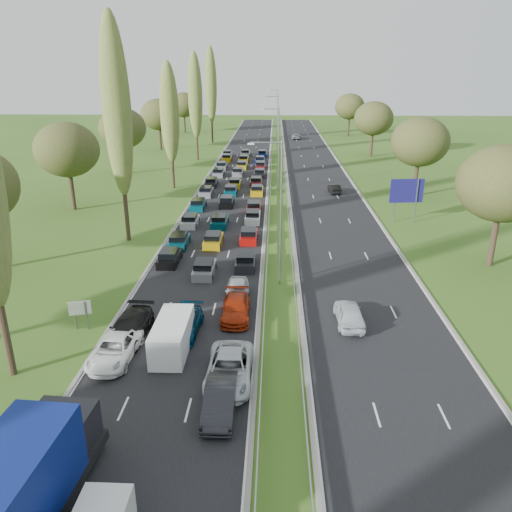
{
  "coord_description": "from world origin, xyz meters",
  "views": [
    {
      "loc": [
        3.96,
        4.13,
        17.06
      ],
      "look_at": [
        2.39,
        45.62,
        1.5
      ],
      "focal_mm": 35.0,
      "sensor_mm": 36.0,
      "label": 1
    }
  ],
  "objects_px": {
    "near_car_3": "(129,328)",
    "direction_sign": "(407,193)",
    "blue_lorry": "(16,495)",
    "near_car_2": "(115,349)",
    "white_van_rear": "(173,334)",
    "info_sign": "(80,311)"
  },
  "relations": [
    {
      "from": "near_car_3",
      "to": "direction_sign",
      "type": "distance_m",
      "value": 38.02
    },
    {
      "from": "blue_lorry",
      "to": "direction_sign",
      "type": "bearing_deg",
      "value": 64.32
    },
    {
      "from": "blue_lorry",
      "to": "near_car_3",
      "type": "bearing_deg",
      "value": 94.5
    },
    {
      "from": "near_car_2",
      "to": "near_car_3",
      "type": "relative_size",
      "value": 0.93
    },
    {
      "from": "white_van_rear",
      "to": "info_sign",
      "type": "bearing_deg",
      "value": 160.47
    },
    {
      "from": "near_car_3",
      "to": "info_sign",
      "type": "xyz_separation_m",
      "value": [
        -3.74,
        1.3,
        0.55
      ]
    },
    {
      "from": "near_car_2",
      "to": "near_car_3",
      "type": "xyz_separation_m",
      "value": [
        0.2,
        2.57,
        0.08
      ]
    },
    {
      "from": "white_van_rear",
      "to": "info_sign",
      "type": "relative_size",
      "value": 2.51
    },
    {
      "from": "blue_lorry",
      "to": "direction_sign",
      "type": "distance_m",
      "value": 50.37
    },
    {
      "from": "blue_lorry",
      "to": "white_van_rear",
      "type": "height_order",
      "value": "blue_lorry"
    },
    {
      "from": "near_car_2",
      "to": "white_van_rear",
      "type": "bearing_deg",
      "value": 24.86
    },
    {
      "from": "blue_lorry",
      "to": "white_van_rear",
      "type": "bearing_deg",
      "value": 81.65
    },
    {
      "from": "near_car_3",
      "to": "near_car_2",
      "type": "bearing_deg",
      "value": -90.52
    },
    {
      "from": "white_van_rear",
      "to": "direction_sign",
      "type": "relative_size",
      "value": 1.01
    },
    {
      "from": "white_van_rear",
      "to": "info_sign",
      "type": "xyz_separation_m",
      "value": [
        -6.96,
        2.48,
        0.28
      ]
    },
    {
      "from": "near_car_2",
      "to": "white_van_rear",
      "type": "relative_size",
      "value": 0.98
    },
    {
      "from": "info_sign",
      "to": "near_car_2",
      "type": "bearing_deg",
      "value": -47.52
    },
    {
      "from": "near_car_2",
      "to": "white_van_rear",
      "type": "distance_m",
      "value": 3.7
    },
    {
      "from": "blue_lorry",
      "to": "info_sign",
      "type": "xyz_separation_m",
      "value": [
        -3.88,
        16.58,
        -0.81
      ]
    },
    {
      "from": "near_car_2",
      "to": "white_van_rear",
      "type": "xyz_separation_m",
      "value": [
        3.42,
        1.39,
        0.35
      ]
    },
    {
      "from": "near_car_3",
      "to": "direction_sign",
      "type": "relative_size",
      "value": 1.07
    },
    {
      "from": "blue_lorry",
      "to": "near_car_2",
      "type": "bearing_deg",
      "value": 95.49
    }
  ]
}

